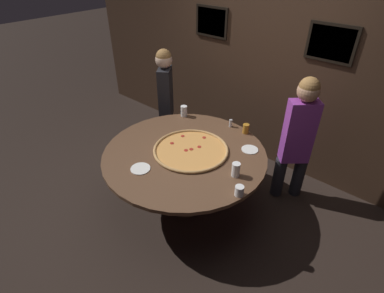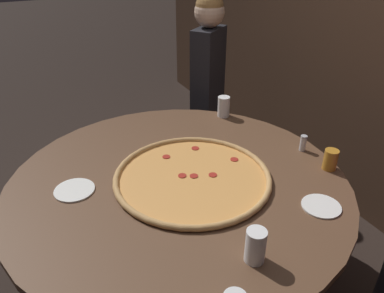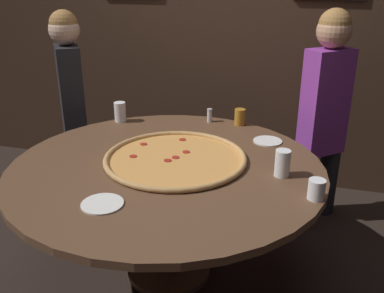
% 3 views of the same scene
% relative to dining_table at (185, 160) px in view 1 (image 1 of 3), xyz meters
% --- Properties ---
extents(ground_plane, '(24.00, 24.00, 0.00)m').
position_rel_dining_table_xyz_m(ground_plane, '(0.00, 0.00, -0.63)').
color(ground_plane, black).
extents(back_wall, '(6.40, 0.08, 2.60)m').
position_rel_dining_table_xyz_m(back_wall, '(0.00, 1.49, 0.68)').
color(back_wall, '#3D281C').
rests_on(back_wall, ground_plane).
extents(dining_table, '(1.78, 1.78, 0.74)m').
position_rel_dining_table_xyz_m(dining_table, '(0.00, 0.00, 0.00)').
color(dining_table, brown).
rests_on(dining_table, ground_plane).
extents(giant_pizza, '(0.83, 0.83, 0.03)m').
position_rel_dining_table_xyz_m(giant_pizza, '(0.03, 0.07, 0.12)').
color(giant_pizza, '#E0994C').
rests_on(giant_pizza, dining_table).
extents(drink_cup_front_edge, '(0.08, 0.08, 0.10)m').
position_rel_dining_table_xyz_m(drink_cup_front_edge, '(0.82, -0.18, 0.16)').
color(drink_cup_front_edge, white).
rests_on(drink_cup_front_edge, dining_table).
extents(drink_cup_beside_pizza, '(0.08, 0.08, 0.11)m').
position_rel_dining_table_xyz_m(drink_cup_beside_pizza, '(0.28, 0.78, 0.17)').
color(drink_cup_beside_pizza, '#BC7A23').
rests_on(drink_cup_beside_pizza, dining_table).
extents(drink_cup_near_left, '(0.08, 0.08, 0.15)m').
position_rel_dining_table_xyz_m(drink_cup_near_left, '(0.64, 0.03, 0.18)').
color(drink_cup_near_left, white).
rests_on(drink_cup_near_left, dining_table).
extents(drink_cup_by_shaker, '(0.08, 0.08, 0.14)m').
position_rel_dining_table_xyz_m(drink_cup_by_shaker, '(-0.56, 0.61, 0.18)').
color(drink_cup_by_shaker, white).
rests_on(drink_cup_by_shaker, dining_table).
extents(white_plate_near_front, '(0.18, 0.18, 0.01)m').
position_rel_dining_table_xyz_m(white_plate_near_front, '(0.51, 0.50, 0.12)').
color(white_plate_near_front, white).
rests_on(white_plate_near_front, dining_table).
extents(white_plate_right_side, '(0.20, 0.20, 0.01)m').
position_rel_dining_table_xyz_m(white_plate_right_side, '(-0.14, -0.51, 0.12)').
color(white_plate_right_side, white).
rests_on(white_plate_right_side, dining_table).
extents(condiment_shaker, '(0.04, 0.04, 0.10)m').
position_rel_dining_table_xyz_m(condiment_shaker, '(0.06, 0.78, 0.16)').
color(condiment_shaker, silver).
rests_on(condiment_shaker, dining_table).
extents(diner_far_left, '(0.33, 0.38, 1.50)m').
position_rel_dining_table_xyz_m(diner_far_left, '(-1.03, 0.74, 0.22)').
color(diner_far_left, '#232328').
rests_on(diner_far_left, ground_plane).
extents(diner_side_left, '(0.38, 0.36, 1.54)m').
position_rel_dining_table_xyz_m(diner_side_left, '(0.85, 0.94, 0.24)').
color(diner_side_left, '#232328').
rests_on(diner_side_left, ground_plane).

